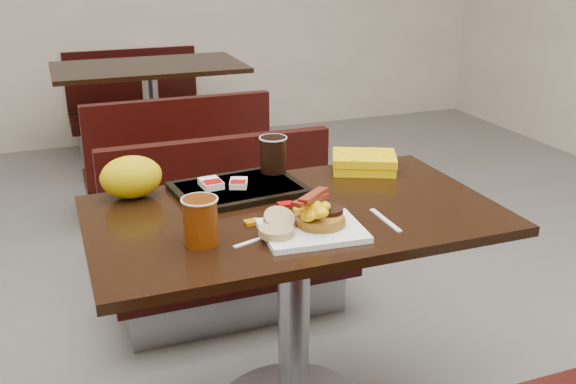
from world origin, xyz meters
name	(u,v)px	position (x,y,z in m)	size (l,w,h in m)	color
table_near	(294,320)	(0.00, 0.00, 0.38)	(1.20, 0.70, 0.75)	black
bench_near_n	(232,237)	(0.00, 0.70, 0.36)	(1.00, 0.46, 0.72)	black
table_far	(153,122)	(0.00, 2.60, 0.38)	(1.20, 0.70, 0.75)	black
bench_far_s	(174,154)	(0.00, 1.90, 0.36)	(1.00, 0.46, 0.72)	black
bench_far_n	(137,101)	(0.00, 3.30, 0.36)	(1.00, 0.46, 0.72)	black
platter	(312,231)	(-0.01, -0.17, 0.76)	(0.27, 0.21, 0.02)	white
pancake_stack	(320,219)	(0.02, -0.15, 0.78)	(0.14, 0.14, 0.03)	#926918
sausage_patty	(328,210)	(0.05, -0.14, 0.80)	(0.08, 0.08, 0.01)	black
scrambled_eggs	(314,210)	(-0.01, -0.17, 0.82)	(0.09, 0.08, 0.05)	#FFDC05
bacon_strips	(311,199)	(-0.02, -0.17, 0.85)	(0.16, 0.07, 0.01)	#480B05
muffin_bottom	(276,231)	(-0.12, -0.17, 0.78)	(0.09, 0.09, 0.02)	tan
muffin_top	(279,219)	(-0.09, -0.13, 0.79)	(0.09, 0.09, 0.02)	tan
coffee_cup_near	(201,221)	(-0.31, -0.12, 0.81)	(0.09, 0.09, 0.13)	#913A05
fork	(248,243)	(-0.19, -0.17, 0.75)	(0.12, 0.02, 0.00)	white
knife	(385,220)	(0.22, -0.16, 0.75)	(0.17, 0.01, 0.00)	white
condiment_syrup	(252,222)	(-0.15, -0.05, 0.76)	(0.04, 0.03, 0.01)	#BA6107
condiment_ketchup	(285,205)	(-0.01, 0.04, 0.76)	(0.04, 0.03, 0.01)	#8C0504
tray	(238,189)	(-0.11, 0.21, 0.76)	(0.40, 0.28, 0.02)	black
hashbrown_sleeve_left	(211,184)	(-0.19, 0.23, 0.78)	(0.06, 0.08, 0.02)	silver
hashbrown_sleeve_right	(239,183)	(-0.11, 0.21, 0.78)	(0.05, 0.07, 0.02)	silver
coffee_cup_far	(273,155)	(0.04, 0.30, 0.83)	(0.09, 0.09, 0.12)	black
clamshell	(364,162)	(0.36, 0.25, 0.78)	(0.22, 0.16, 0.06)	#E8B703
paper_bag	(131,177)	(-0.43, 0.28, 0.82)	(0.19, 0.14, 0.13)	#D0AD06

